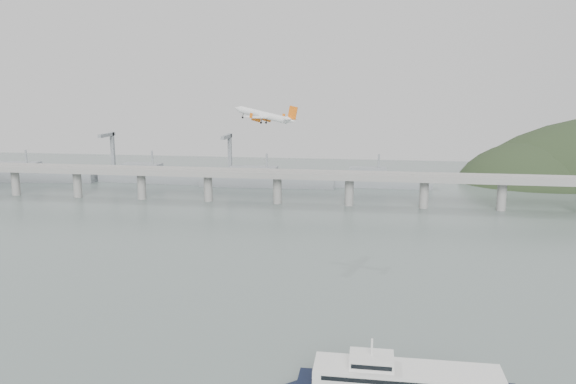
# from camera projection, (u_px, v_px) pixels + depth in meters

# --- Properties ---
(ground) EXTENTS (900.00, 900.00, 0.00)m
(ground) POSITION_uv_depth(u_px,v_px,m) (264.00, 323.00, 194.62)
(ground) COLOR slate
(ground) RESTS_ON ground
(bridge) EXTENTS (800.00, 22.00, 23.90)m
(bridge) POSITION_uv_depth(u_px,v_px,m) (319.00, 179.00, 385.71)
(bridge) COLOR gray
(bridge) RESTS_ON ground
(distant_fleet) EXTENTS (453.00, 60.90, 40.00)m
(distant_fleet) POSITION_uv_depth(u_px,v_px,m) (145.00, 176.00, 474.22)
(distant_fleet) COLOR gray
(distant_fleet) RESTS_ON ground
(airliner) EXTENTS (35.10, 32.62, 9.45)m
(airliner) POSITION_uv_depth(u_px,v_px,m) (265.00, 116.00, 277.69)
(airliner) COLOR white
(airliner) RESTS_ON ground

